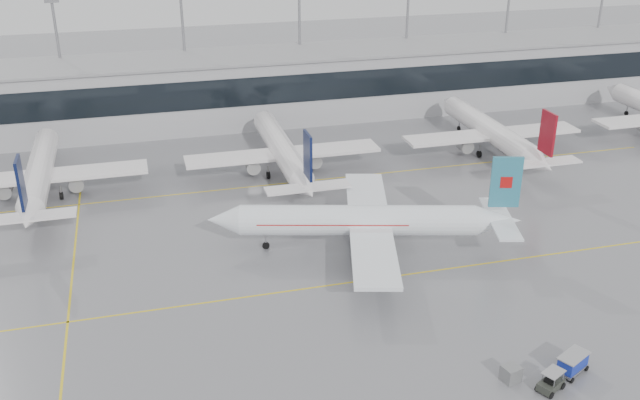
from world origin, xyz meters
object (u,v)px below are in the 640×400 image
object	(u,v)px
baggage_tug	(551,384)
baggage_cart	(573,362)
gse_unit	(511,374)
air_canada_jet	(368,221)

from	to	relation	value
baggage_tug	baggage_cart	world-z (taller)	baggage_cart
baggage_tug	gse_unit	size ratio (longest dim) A/B	2.48
air_canada_jet	gse_unit	size ratio (longest dim) A/B	24.61
air_canada_jet	baggage_tug	bearing A→B (deg)	119.27
baggage_tug	baggage_cart	bearing A→B (deg)	-0.00
air_canada_jet	baggage_cart	size ratio (longest dim) A/B	10.34
baggage_cart	baggage_tug	bearing A→B (deg)	180.00
baggage_tug	baggage_cart	size ratio (longest dim) A/B	1.04
air_canada_jet	baggage_cart	bearing A→B (deg)	126.07
gse_unit	baggage_cart	bearing A→B (deg)	-17.67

